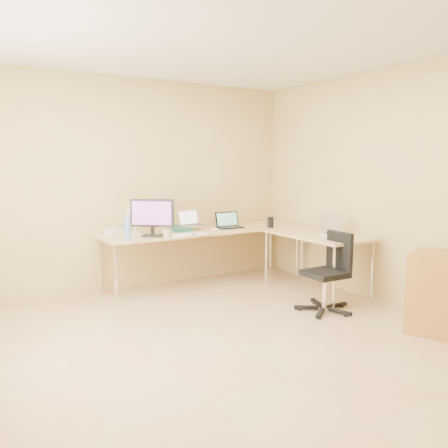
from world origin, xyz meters
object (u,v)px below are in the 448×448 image
monitor (152,218)px  office_chair (325,265)px  desk_main (205,258)px  keyboard (189,234)px  laptop_center (192,218)px  water_bottle (128,229)px  laptop_return (334,226)px  cabinet (444,296)px  desk_fan (135,220)px  desk_return (316,264)px  mug (167,233)px  laptop_black (230,220)px

monitor → office_chair: size_ratio=0.60×
desk_main → keyboard: 0.61m
laptop_center → water_bottle: 0.99m
monitor → laptop_return: monitor is taller
desk_main → laptop_center: 0.55m
laptop_return → cabinet: laptop_return is taller
desk_main → cabinet: cabinet is taller
desk_fan → office_chair: (1.43, -1.77, -0.38)m
desk_return → desk_fan: desk_fan is taller
mug → laptop_return: 1.98m
desk_return → cabinet: size_ratio=1.64×
desk_return → keyboard: keyboard is taller
desk_fan → laptop_return: desk_fan is taller
desk_fan → office_chair: 2.31m
monitor → laptop_return: (1.90, -0.98, -0.12)m
monitor → laptop_black: size_ratio=1.55×
water_bottle → desk_fan: (0.27, 0.50, 0.02)m
keyboard → desk_fan: bearing=141.0°
desk_return → mug: size_ratio=13.72×
desk_return → laptop_return: 0.50m
monitor → desk_fan: monitor is taller
mug → cabinet: (1.73, -2.32, -0.41)m
cabinet → laptop_return: bearing=67.2°
laptop_black → desk_fan: desk_fan is taller
laptop_center → office_chair: bearing=-73.8°
office_chair → desk_fan: bearing=130.5°
monitor → laptop_center: size_ratio=1.67×
desk_return → office_chair: (-0.39, -0.57, 0.14)m
desk_main → laptop_black: bearing=-8.2°
monitor → cabinet: (1.84, -2.46, -0.59)m
laptop_return → office_chair: 0.77m
monitor → mug: (0.11, -0.14, -0.17)m
desk_fan → desk_return: bearing=-43.3°
mug → desk_fan: (-0.19, 0.50, 0.11)m
desk_main → water_bottle: (-1.13, -0.30, 0.49)m
desk_return → monitor: size_ratio=2.56×
monitor → mug: size_ratio=5.36×
monitor → laptop_return: bearing=10.9°
monitor → laptop_center: bearing=53.7°
desk_main → office_chair: 1.67m
desk_return → laptop_black: laptop_black is taller
monitor → office_chair: 2.01m
monitor → mug: monitor is taller
desk_main → laptop_center: (-0.18, 0.01, 0.52)m
mug → desk_fan: bearing=110.6°
water_bottle → office_chair: water_bottle is taller
keyboard → laptop_black: bearing=26.6°
desk_return → cabinet: (0.09, -1.61, -0.01)m
mug → laptop_return: size_ratio=0.32×
keyboard → office_chair: (0.96, -1.27, -0.24)m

